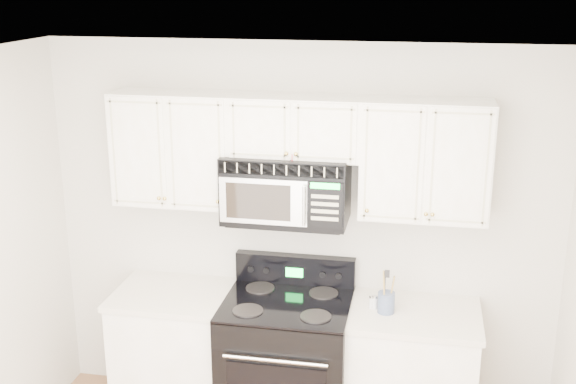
# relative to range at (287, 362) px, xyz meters

# --- Properties ---
(room) EXTENTS (3.51, 3.51, 2.61)m
(room) POSITION_rel_range_xyz_m (0.03, -1.40, 0.82)
(room) COLOR brown
(room) RESTS_ON ground
(base_cabinet_left) EXTENTS (0.86, 0.65, 0.92)m
(base_cabinet_left) POSITION_rel_range_xyz_m (-0.77, 0.04, -0.06)
(base_cabinet_left) COLOR white
(base_cabinet_left) RESTS_ON ground
(base_cabinet_right) EXTENTS (0.86, 0.65, 0.92)m
(base_cabinet_right) POSITION_rel_range_xyz_m (0.83, 0.04, -0.06)
(base_cabinet_right) COLOR white
(base_cabinet_right) RESTS_ON ground
(range) EXTENTS (0.84, 0.76, 1.14)m
(range) POSITION_rel_range_xyz_m (0.00, 0.00, 0.00)
(range) COLOR black
(range) RESTS_ON ground
(upper_cabinets) EXTENTS (2.44, 0.37, 0.75)m
(upper_cabinets) POSITION_rel_range_xyz_m (0.03, 0.19, 1.45)
(upper_cabinets) COLOR white
(upper_cabinets) RESTS_ON ground
(microwave) EXTENTS (0.81, 0.45, 0.45)m
(microwave) POSITION_rel_range_xyz_m (-0.03, 0.15, 1.19)
(microwave) COLOR black
(microwave) RESTS_ON ground
(utensil_crock) EXTENTS (0.11, 0.11, 0.29)m
(utensil_crock) POSITION_rel_range_xyz_m (0.65, -0.00, 0.51)
(utensil_crock) COLOR #3F486D
(utensil_crock) RESTS_ON base_cabinet_right
(shaker_salt) EXTENTS (0.04, 0.04, 0.09)m
(shaker_salt) POSITION_rel_range_xyz_m (0.57, 0.04, 0.48)
(shaker_salt) COLOR silver
(shaker_salt) RESTS_ON base_cabinet_right
(shaker_pepper) EXTENTS (0.04, 0.04, 0.09)m
(shaker_pepper) POSITION_rel_range_xyz_m (0.56, 0.04, 0.48)
(shaker_pepper) COLOR silver
(shaker_pepper) RESTS_ON base_cabinet_right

